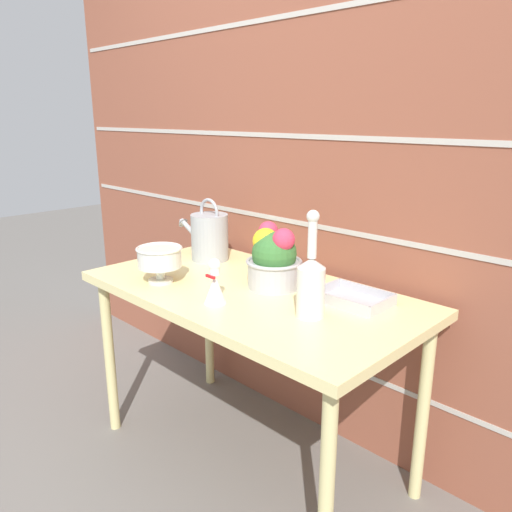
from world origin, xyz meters
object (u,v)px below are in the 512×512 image
flower_planter (274,259)px  glass_decanter (311,282)px  figurine_vase (215,285)px  crystal_pedestal_bowl (160,258)px  wire_tray (353,299)px  watering_can (209,236)px

flower_planter → glass_decanter: bearing=-24.8°
figurine_vase → crystal_pedestal_bowl: bearing=-179.7°
figurine_vase → wire_tray: size_ratio=0.66×
flower_planter → crystal_pedestal_bowl: bearing=-142.3°
flower_planter → glass_decanter: (0.28, -0.13, 0.01)m
crystal_pedestal_bowl → glass_decanter: (0.63, 0.14, 0.02)m
crystal_pedestal_bowl → glass_decanter: bearing=12.5°
watering_can → figurine_vase: (0.43, -0.34, -0.04)m
crystal_pedestal_bowl → figurine_vase: figurine_vase is taller
wire_tray → watering_can: bearing=-179.9°
glass_decanter → figurine_vase: 0.34m
wire_tray → glass_decanter: bearing=-98.3°
crystal_pedestal_bowl → wire_tray: crystal_pedestal_bowl is taller
glass_decanter → wire_tray: (0.03, 0.20, -0.10)m
watering_can → crystal_pedestal_bowl: size_ratio=1.75×
glass_decanter → wire_tray: bearing=81.7°
watering_can → wire_tray: bearing=0.1°
watering_can → flower_planter: 0.46m
crystal_pedestal_bowl → wire_tray: 0.74m
crystal_pedestal_bowl → figurine_vase: 0.32m
watering_can → crystal_pedestal_bowl: watering_can is taller
crystal_pedestal_bowl → wire_tray: (0.65, 0.34, -0.09)m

